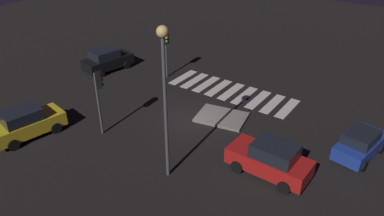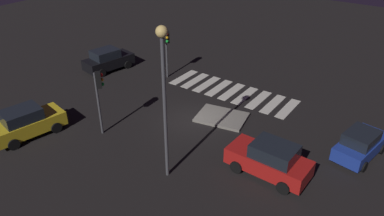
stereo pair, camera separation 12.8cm
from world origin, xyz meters
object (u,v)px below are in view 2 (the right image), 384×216
Objects in this scene: car_red at (270,159)px; car_blue at (361,144)px; car_black at (108,60)px; traffic_light_north at (99,88)px; traffic_island at (222,117)px; traffic_light_east at (167,43)px; street_lamp at (164,81)px; car_yellow at (27,122)px.

car_red is 1.11× the size of car_blue.
traffic_light_north reaches higher than car_black.
traffic_light_east is at bearing -23.29° from traffic_island.
car_yellow is at bearing 12.02° from street_lamp.
traffic_island is at bearing -32.72° from car_red.
car_yellow is 0.56× the size of street_lamp.
traffic_light_east is 0.49× the size of street_lamp.
car_yellow is at bearing -150.19° from car_black.
car_red is 1.13× the size of traffic_light_east.
car_blue is at bearing -50.02° from car_yellow.
street_lamp reaches higher than car_yellow.
car_yellow reaches higher than car_black.
traffic_light_east is 0.96× the size of traffic_light_north.
traffic_island is 0.81× the size of car_red.
street_lamp is at bearing -12.99° from traffic_light_east.
car_yellow is at bearing 129.88° from car_blue.
traffic_island is 0.88× the size of traffic_light_north.
street_lamp is at bearing -58.53° from traffic_light_north.
traffic_light_east reaches higher than traffic_island.
traffic_light_north is (-7.20, 7.20, 2.24)m from car_black.
traffic_island is 12.45m from car_yellow.
car_black is 0.99× the size of car_yellow.
car_red is (-5.07, 3.53, 0.86)m from traffic_island.
street_lamp reaches higher than traffic_light_east.
car_black is at bearing -31.88° from street_lamp.
car_red reaches higher than traffic_island.
car_red reaches higher than car_yellow.
car_yellow is (13.90, 5.22, -0.02)m from car_red.
traffic_island is at bearing -84.20° from street_lamp.
car_black is at bearing 99.62° from car_blue.
traffic_island is 8.68m from street_lamp.
car_yellow is 12.11m from traffic_light_east.
street_lamp is (-7.79, 9.78, 2.50)m from traffic_light_east.
car_black is at bearing -6.43° from traffic_island.
car_black is 5.90m from traffic_light_east.
traffic_island is 6.23m from car_red.
car_black is 1.10× the size of car_blue.
street_lamp reaches higher than car_red.
car_black is (12.35, -1.39, 0.83)m from traffic_island.
car_blue is 15.50m from traffic_light_north.
car_blue is (-20.97, 0.46, -0.08)m from car_black.
traffic_light_east is (-5.24, -1.67, 2.13)m from car_black.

